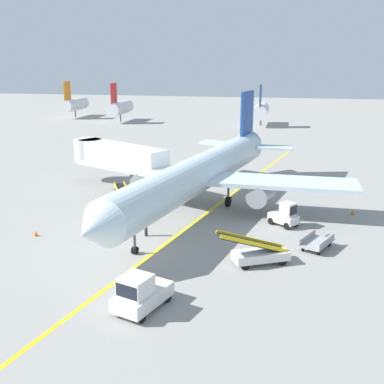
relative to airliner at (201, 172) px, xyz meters
The scene contains 17 objects.
ground_plane 11.61m from the airliner, 99.19° to the right, with size 300.00×300.00×0.00m, color gray.
taxi_line_yellow 6.86m from the airliner, 91.12° to the right, with size 0.30×80.00×0.01m, color yellow.
airliner is the anchor object (origin of this frame).
jet_bridge 12.18m from the airliner, 153.36° to the left, with size 12.46×8.43×4.85m.
pushback_tug 19.25m from the airliner, 89.13° to the right, with size 2.92×4.01×2.20m.
baggage_tug_near_wing 8.98m from the airliner, 24.05° to the right, with size 2.70×2.48×2.10m.
belt_loader_forward_hold 7.62m from the airliner, 143.97° to the right, with size 3.88×4.82×2.59m.
belt_loader_aft_hold 13.46m from the airliner, 61.50° to the right, with size 5.03×3.37×2.59m.
baggage_cart_loaded 13.39m from the airliner, 37.88° to the right, with size 2.61×3.74×0.94m.
ground_crew_marshaller 9.06m from the airliner, 109.09° to the right, with size 0.36×0.24×1.70m.
safety_cone_nose_left 15.57m from the airliner, 138.63° to the right, with size 0.36×0.36×0.44m, color orange.
safety_cone_nose_right 14.24m from the airliner, ahead, with size 0.36×0.36×0.44m, color orange.
safety_cone_wingtip_left 8.00m from the airliner, ahead, with size 0.36×0.36×0.44m, color orange.
safety_cone_wingtip_right 8.90m from the airliner, 62.70° to the right, with size 0.36×0.36×0.44m, color orange.
distant_aircraft_far_left 78.96m from the airliner, 124.21° to the left, with size 3.00×10.10×8.80m.
distant_aircraft_mid_left 66.83m from the airliner, 117.09° to the left, with size 3.00×10.10×8.80m.
distant_aircraft_mid_right 59.81m from the airliner, 88.59° to the left, with size 3.00×10.10×8.80m.
Camera 1 is at (9.70, -30.16, 13.43)m, focal length 43.25 mm.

